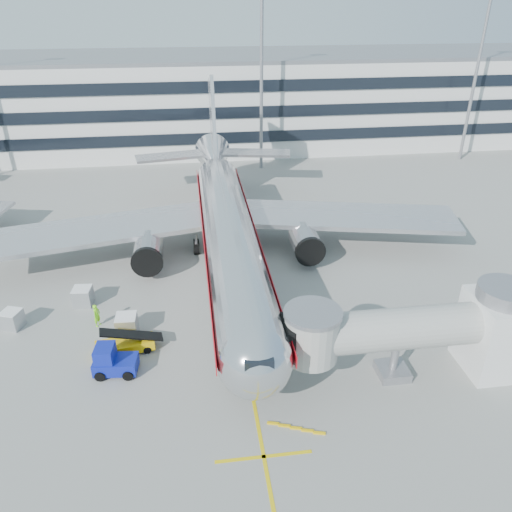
{
  "coord_description": "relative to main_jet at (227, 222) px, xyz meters",
  "views": [
    {
      "loc": [
        -3.33,
        -34.84,
        25.11
      ],
      "look_at": [
        2.05,
        4.5,
        4.0
      ],
      "focal_mm": 35.0,
      "sensor_mm": 36.0,
      "label": 1
    }
  ],
  "objects": [
    {
      "name": "cargo_container_right",
      "position": [
        -13.64,
        -6.91,
        -3.38
      ],
      "size": [
        1.72,
        1.72,
        1.69
      ],
      "color": "#A5A8AC",
      "rests_on": "ground"
    },
    {
      "name": "light_mast_east",
      "position": [
        42.0,
        30.28,
        10.64
      ],
      "size": [
        2.4,
        1.2,
        25.45
      ],
      "color": "gray",
      "rests_on": "ground"
    },
    {
      "name": "light_mast_centre",
      "position": [
        8.0,
        30.28,
        10.64
      ],
      "size": [
        2.4,
        1.2,
        25.45
      ],
      "color": "gray",
      "rests_on": "ground"
    },
    {
      "name": "ramp_worker",
      "position": [
        -11.91,
        -10.4,
        -3.21
      ],
      "size": [
        0.77,
        0.89,
        2.04
      ],
      "primitive_type": "imported",
      "rotation": [
        0.0,
        0.0,
        1.1
      ],
      "color": "#80F019",
      "rests_on": "ground"
    },
    {
      "name": "baggage_tug",
      "position": [
        -9.91,
        -16.64,
        -3.21
      ],
      "size": [
        3.3,
        2.29,
        2.35
      ],
      "color": "#0D1A92",
      "rests_on": "ground"
    },
    {
      "name": "terminal",
      "position": [
        0.0,
        46.23,
        3.57
      ],
      "size": [
        150.0,
        24.25,
        15.6
      ],
      "color": "silver",
      "rests_on": "ground"
    },
    {
      "name": "stop_bar",
      "position": [
        0.0,
        -25.72,
        -4.23
      ],
      "size": [
        6.0,
        0.25,
        0.01
      ],
      "primitive_type": "cube",
      "color": "#DAB70B",
      "rests_on": "ground"
    },
    {
      "name": "cargo_container_front",
      "position": [
        -9.32,
        -11.95,
        -3.35
      ],
      "size": [
        1.71,
        1.71,
        1.76
      ],
      "color": "#A5A8AC",
      "rests_on": "ground"
    },
    {
      "name": "ground",
      "position": [
        0.0,
        -11.72,
        -4.23
      ],
      "size": [
        180.0,
        180.0,
        0.0
      ],
      "primitive_type": "plane",
      "color": "gray",
      "rests_on": "ground"
    },
    {
      "name": "jet_bridge",
      "position": [
        12.18,
        -19.72,
        -0.36
      ],
      "size": [
        17.8,
        4.5,
        7.0
      ],
      "color": "silver",
      "rests_on": "ground"
    },
    {
      "name": "main_jet",
      "position": [
        0.0,
        0.0,
        0.0
      ],
      "size": [
        50.95,
        48.7,
        16.06
      ],
      "color": "silver",
      "rests_on": "ground"
    },
    {
      "name": "cargo_container_left",
      "position": [
        -18.95,
        -9.69,
        -3.44
      ],
      "size": [
        1.9,
        1.9,
        1.59
      ],
      "color": "#A5A8AC",
      "rests_on": "ground"
    },
    {
      "name": "lead_in_line",
      "position": [
        0.0,
        -1.72,
        -4.23
      ],
      "size": [
        0.25,
        70.0,
        0.01
      ],
      "primitive_type": "cube",
      "color": "#DAB70B",
      "rests_on": "ground"
    },
    {
      "name": "belt_loader",
      "position": [
        -9.29,
        -14.24,
        -3.6
      ],
      "size": [
        4.82,
        2.3,
        2.26
      ],
      "color": "#E5B409",
      "rests_on": "ground"
    }
  ]
}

